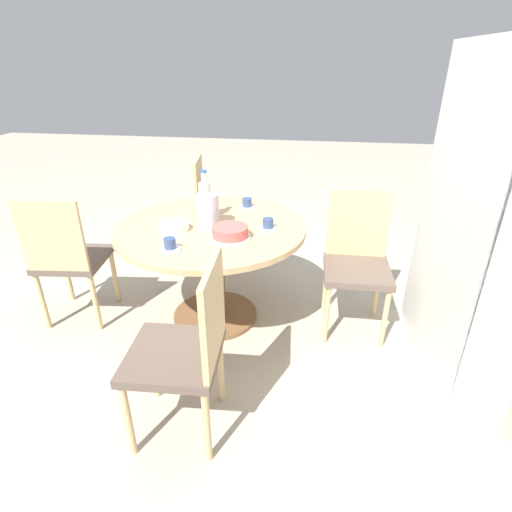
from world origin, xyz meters
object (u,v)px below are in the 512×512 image
object	(u,v)px
coffee_pot	(208,210)
chair_a	(68,257)
cup_a	(170,245)
cup_c	(247,204)
chair_d	(215,207)
cup_b	(268,225)
bookshelf	(467,239)
chair_c	(357,259)
water_bottle	(205,200)
chair_b	(186,348)
cake_main	(230,233)

from	to	relation	value
coffee_pot	chair_a	bearing A→B (deg)	-81.10
cup_a	cup_c	world-z (taller)	same
chair_a	chair_d	size ratio (longest dim) A/B	1.00
chair_a	cup_a	world-z (taller)	chair_a
coffee_pot	cup_b	distance (m)	0.39
bookshelf	coffee_pot	distance (m)	1.48
chair_a	cup_c	world-z (taller)	chair_a
chair_a	cup_c	size ratio (longest dim) A/B	7.46
chair_c	chair_a	bearing A→B (deg)	-173.37
cup_a	cup_b	distance (m)	0.63
cup_b	chair_d	bearing A→B (deg)	-148.00
coffee_pot	water_bottle	xyz separation A→B (m)	(-0.13, -0.05, 0.02)
water_bottle	cup_a	size ratio (longest dim) A/B	2.68
cup_b	chair_c	bearing A→B (deg)	98.05
bookshelf	water_bottle	xyz separation A→B (m)	(-0.37, -1.51, 0.02)
chair_c	cup_a	xyz separation A→B (m)	(0.46, -1.09, 0.24)
coffee_pot	cup_c	bearing A→B (deg)	155.92
chair_b	cup_a	world-z (taller)	chair_b
chair_c	bookshelf	xyz separation A→B (m)	(0.34, 0.50, 0.33)
coffee_pot	cake_main	distance (m)	0.25
chair_b	chair_d	world-z (taller)	same
cup_a	cup_c	size ratio (longest dim) A/B	1.00
chair_a	cup_b	bearing A→B (deg)	-179.13
bookshelf	chair_d	bearing A→B (deg)	54.34
chair_a	cup_c	distance (m)	1.26
coffee_pot	cup_b	size ratio (longest dim) A/B	2.06
chair_d	coffee_pot	world-z (taller)	coffee_pot
chair_c	water_bottle	distance (m)	1.07
cup_a	chair_c	bearing A→B (deg)	113.08
chair_c	water_bottle	world-z (taller)	water_bottle
chair_a	coffee_pot	bearing A→B (deg)	-177.41
coffee_pot	cake_main	size ratio (longest dim) A/B	1.04
chair_a	cake_main	distance (m)	1.14
chair_b	water_bottle	bearing A→B (deg)	-173.79
cup_a	cup_b	xyz separation A→B (m)	(-0.38, 0.51, 0.00)
chair_c	cup_a	bearing A→B (deg)	-157.73
chair_c	cake_main	xyz separation A→B (m)	(0.26, -0.78, 0.25)
chair_b	coffee_pot	distance (m)	0.99
cake_main	cup_b	world-z (taller)	cake_main
water_bottle	chair_a	bearing A→B (deg)	-72.90
chair_b	coffee_pot	size ratio (longest dim) A/B	3.62
chair_b	chair_d	xyz separation A→B (m)	(-1.88, -0.33, 0.00)
cup_b	cup_a	bearing A→B (deg)	-53.06
chair_c	bookshelf	distance (m)	0.69
bookshelf	cup_b	size ratio (longest dim) A/B	14.25
chair_a	water_bottle	bearing A→B (deg)	-169.21
chair_c	chair_d	xyz separation A→B (m)	(-0.85, -1.16, 0.00)
chair_c	water_bottle	xyz separation A→B (m)	(-0.02, -1.01, 0.35)
chair_a	water_bottle	world-z (taller)	water_bottle
chair_a	chair_d	distance (m)	1.32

